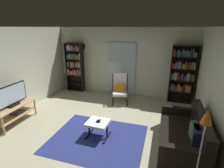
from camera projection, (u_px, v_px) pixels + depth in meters
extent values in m
plane|color=#A5A085|center=(96.00, 131.00, 4.50)|extent=(7.02, 7.02, 0.00)
cube|color=beige|center=(123.00, 62.00, 6.72)|extent=(5.60, 0.06, 2.60)
cube|color=beige|center=(6.00, 75.00, 4.85)|extent=(0.06, 6.00, 2.60)
cube|color=beige|center=(223.00, 97.00, 3.33)|extent=(0.06, 6.00, 2.60)
cube|color=silver|center=(122.00, 68.00, 6.75)|extent=(1.10, 0.01, 2.00)
cube|color=navy|center=(98.00, 138.00, 4.20)|extent=(2.24, 1.84, 0.01)
cube|color=tan|center=(13.00, 106.00, 4.75)|extent=(0.52, 1.23, 0.02)
cube|color=tan|center=(15.00, 115.00, 4.84)|extent=(0.48, 1.17, 0.02)
cylinder|color=tan|center=(3.00, 126.00, 4.26)|extent=(0.05, 0.05, 0.51)
cylinder|color=tan|center=(35.00, 107.00, 5.29)|extent=(0.05, 0.05, 0.51)
cylinder|color=tan|center=(24.00, 105.00, 5.40)|extent=(0.05, 0.05, 0.51)
cube|color=#28282D|center=(17.00, 112.00, 4.90)|extent=(0.31, 0.28, 0.07)
cube|color=black|center=(13.00, 105.00, 4.74)|extent=(0.20, 0.32, 0.05)
cube|color=black|center=(11.00, 95.00, 4.64)|extent=(0.04, 0.99, 0.55)
cube|color=silver|center=(12.00, 95.00, 4.64)|extent=(0.01, 0.93, 0.49)
cube|color=black|center=(68.00, 67.00, 7.23)|extent=(0.02, 0.30, 2.01)
cube|color=black|center=(82.00, 68.00, 7.04)|extent=(0.02, 0.30, 2.01)
cube|color=black|center=(77.00, 67.00, 7.26)|extent=(0.70, 0.02, 2.01)
cube|color=black|center=(76.00, 90.00, 7.45)|extent=(0.67, 0.28, 0.02)
cube|color=black|center=(76.00, 83.00, 7.35)|extent=(0.67, 0.28, 0.02)
cube|color=black|center=(75.00, 75.00, 7.24)|extent=(0.67, 0.28, 0.02)
cube|color=black|center=(75.00, 67.00, 7.14)|extent=(0.67, 0.28, 0.02)
cube|color=black|center=(74.00, 59.00, 7.03)|extent=(0.67, 0.28, 0.02)
cube|color=black|center=(74.00, 51.00, 6.93)|extent=(0.67, 0.28, 0.02)
cube|color=black|center=(73.00, 43.00, 6.83)|extent=(0.67, 0.28, 0.02)
cube|color=gold|center=(69.00, 71.00, 7.28)|extent=(0.03, 0.24, 0.27)
cube|color=#893A92|center=(70.00, 72.00, 7.26)|extent=(0.04, 0.17, 0.25)
cube|color=beige|center=(71.00, 73.00, 7.28)|extent=(0.04, 0.15, 0.16)
cube|color=#884692|center=(72.00, 73.00, 7.26)|extent=(0.03, 0.16, 0.17)
cube|color=gold|center=(72.00, 73.00, 7.27)|extent=(0.03, 0.16, 0.17)
cube|color=#994497|center=(73.00, 73.00, 7.24)|extent=(0.02, 0.10, 0.19)
cube|color=red|center=(74.00, 72.00, 7.23)|extent=(0.04, 0.14, 0.24)
cube|color=gold|center=(74.00, 73.00, 7.23)|extent=(0.02, 0.15, 0.15)
cube|color=gold|center=(75.00, 72.00, 7.22)|extent=(0.03, 0.13, 0.22)
cube|color=orange|center=(76.00, 73.00, 7.20)|extent=(0.04, 0.17, 0.21)
cube|color=brown|center=(77.00, 72.00, 7.16)|extent=(0.04, 0.23, 0.25)
cube|color=gold|center=(78.00, 73.00, 7.17)|extent=(0.02, 0.23, 0.21)
cube|color=#943B86|center=(78.00, 72.00, 7.14)|extent=(0.03, 0.12, 0.26)
cube|color=olive|center=(80.00, 73.00, 7.17)|extent=(0.04, 0.12, 0.16)
cube|color=#974485|center=(80.00, 72.00, 7.13)|extent=(0.04, 0.14, 0.26)
cube|color=#9E3E87|center=(81.00, 73.00, 7.11)|extent=(0.03, 0.22, 0.22)
cube|color=#348B45|center=(68.00, 64.00, 7.18)|extent=(0.04, 0.18, 0.21)
cube|color=brown|center=(70.00, 64.00, 7.18)|extent=(0.03, 0.16, 0.26)
cube|color=#2A2630|center=(70.00, 65.00, 7.15)|extent=(0.04, 0.17, 0.18)
cube|color=brown|center=(71.00, 65.00, 7.17)|extent=(0.03, 0.15, 0.16)
cube|color=#A2962E|center=(72.00, 65.00, 7.13)|extent=(0.02, 0.14, 0.18)
cube|color=beige|center=(72.00, 64.00, 7.12)|extent=(0.03, 0.24, 0.23)
cube|color=orange|center=(73.00, 65.00, 7.11)|extent=(0.04, 0.10, 0.19)
cube|color=orange|center=(74.00, 65.00, 7.11)|extent=(0.04, 0.14, 0.16)
cube|color=#262922|center=(76.00, 65.00, 7.11)|extent=(0.04, 0.10, 0.20)
cube|color=teal|center=(77.00, 65.00, 7.10)|extent=(0.03, 0.16, 0.15)
cube|color=orange|center=(77.00, 64.00, 7.07)|extent=(0.03, 0.15, 0.24)
cube|color=#388C4F|center=(78.00, 65.00, 7.07)|extent=(0.04, 0.16, 0.20)
cube|color=#3A5FA3|center=(79.00, 66.00, 7.04)|extent=(0.03, 0.21, 0.16)
cube|color=orange|center=(80.00, 65.00, 7.03)|extent=(0.02, 0.21, 0.24)
cube|color=orange|center=(81.00, 65.00, 7.03)|extent=(0.03, 0.20, 0.23)
cube|color=#2D5BB3|center=(81.00, 66.00, 7.02)|extent=(0.04, 0.20, 0.15)
cube|color=black|center=(67.00, 57.00, 7.07)|extent=(0.03, 0.15, 0.19)
cube|color=beige|center=(68.00, 57.00, 7.07)|extent=(0.02, 0.20, 0.16)
cube|color=#2F1930|center=(69.00, 57.00, 7.08)|extent=(0.03, 0.13, 0.16)
cube|color=#375DB2|center=(70.00, 56.00, 7.03)|extent=(0.02, 0.17, 0.27)
cube|color=#539F9C|center=(71.00, 57.00, 7.04)|extent=(0.04, 0.18, 0.20)
cube|color=#2E2931|center=(72.00, 56.00, 7.02)|extent=(0.03, 0.15, 0.25)
cube|color=#59968D|center=(73.00, 56.00, 7.02)|extent=(0.02, 0.24, 0.22)
cube|color=#2E65B6|center=(73.00, 56.00, 6.99)|extent=(0.02, 0.18, 0.23)
cube|color=brown|center=(74.00, 57.00, 6.99)|extent=(0.03, 0.22, 0.19)
cube|color=gold|center=(75.00, 56.00, 7.00)|extent=(0.03, 0.18, 0.23)
cube|color=brown|center=(76.00, 57.00, 6.99)|extent=(0.03, 0.20, 0.18)
cube|color=teal|center=(77.00, 57.00, 6.99)|extent=(0.04, 0.16, 0.18)
cube|color=purple|center=(78.00, 57.00, 6.97)|extent=(0.03, 0.15, 0.21)
cube|color=olive|center=(78.00, 57.00, 6.96)|extent=(0.03, 0.21, 0.17)
cube|color=orange|center=(79.00, 57.00, 6.96)|extent=(0.03, 0.16, 0.18)
cube|color=#923287|center=(80.00, 56.00, 6.92)|extent=(0.03, 0.15, 0.26)
cube|color=beige|center=(81.00, 56.00, 6.90)|extent=(0.03, 0.23, 0.27)
cube|color=red|center=(67.00, 48.00, 7.00)|extent=(0.02, 0.13, 0.20)
cube|color=#337C4E|center=(67.00, 48.00, 6.96)|extent=(0.03, 0.13, 0.19)
cube|color=beige|center=(68.00, 48.00, 6.97)|extent=(0.03, 0.23, 0.21)
cube|color=orange|center=(69.00, 48.00, 6.95)|extent=(0.03, 0.18, 0.25)
cube|color=beige|center=(70.00, 48.00, 6.92)|extent=(0.04, 0.13, 0.24)
cube|color=#8D488E|center=(71.00, 48.00, 6.92)|extent=(0.04, 0.17, 0.23)
cube|color=#9E4597|center=(72.00, 48.00, 6.92)|extent=(0.04, 0.19, 0.20)
cube|color=teal|center=(73.00, 48.00, 6.88)|extent=(0.03, 0.12, 0.23)
cube|color=#1B1E32|center=(74.00, 48.00, 6.88)|extent=(0.02, 0.16, 0.27)
cube|color=#2762B1|center=(75.00, 49.00, 6.89)|extent=(0.03, 0.22, 0.18)
cube|color=red|center=(75.00, 49.00, 6.87)|extent=(0.03, 0.19, 0.15)
cube|color=red|center=(76.00, 48.00, 6.83)|extent=(0.02, 0.10, 0.26)
cube|color=red|center=(77.00, 49.00, 6.84)|extent=(0.04, 0.16, 0.19)
cube|color=brown|center=(78.00, 48.00, 6.84)|extent=(0.03, 0.21, 0.25)
cube|color=#2C63B3|center=(79.00, 49.00, 6.82)|extent=(0.04, 0.19, 0.15)
cube|color=brown|center=(80.00, 48.00, 6.81)|extent=(0.04, 0.23, 0.21)
cube|color=black|center=(170.00, 74.00, 6.08)|extent=(0.02, 0.30, 2.04)
cube|color=black|center=(195.00, 76.00, 5.85)|extent=(0.02, 0.30, 2.04)
cube|color=black|center=(182.00, 74.00, 6.09)|extent=(0.83, 0.02, 2.04)
cube|color=black|center=(179.00, 101.00, 6.28)|extent=(0.80, 0.28, 0.02)
cube|color=black|center=(180.00, 91.00, 6.16)|extent=(0.80, 0.28, 0.02)
cube|color=black|center=(182.00, 80.00, 6.03)|extent=(0.80, 0.28, 0.02)
cube|color=black|center=(183.00, 69.00, 5.90)|extent=(0.80, 0.28, 0.02)
cube|color=black|center=(185.00, 57.00, 5.77)|extent=(0.80, 0.28, 0.02)
cube|color=black|center=(186.00, 45.00, 5.65)|extent=(0.80, 0.28, 0.02)
cube|color=orange|center=(170.00, 87.00, 6.24)|extent=(0.02, 0.14, 0.19)
cube|color=#285AA1|center=(170.00, 88.00, 6.23)|extent=(0.02, 0.20, 0.17)
cube|color=#3857A3|center=(171.00, 87.00, 6.19)|extent=(0.03, 0.13, 0.26)
cube|color=brown|center=(173.00, 87.00, 6.18)|extent=(0.04, 0.12, 0.25)
cube|color=#943B87|center=(174.00, 88.00, 6.19)|extent=(0.04, 0.12, 0.18)
cube|color=#2F2A2A|center=(175.00, 88.00, 6.16)|extent=(0.04, 0.11, 0.22)
cube|color=olive|center=(176.00, 88.00, 6.19)|extent=(0.02, 0.23, 0.15)
cube|color=brown|center=(177.00, 87.00, 6.15)|extent=(0.03, 0.11, 0.25)
cube|color=orange|center=(179.00, 88.00, 6.15)|extent=(0.03, 0.19, 0.24)
cube|color=orange|center=(180.00, 88.00, 6.14)|extent=(0.03, 0.19, 0.19)
cube|color=#3B5DA3|center=(181.00, 89.00, 6.11)|extent=(0.04, 0.14, 0.17)
cube|color=#24212C|center=(182.00, 89.00, 6.10)|extent=(0.04, 0.20, 0.20)
cube|color=brown|center=(184.00, 88.00, 6.09)|extent=(0.04, 0.12, 0.25)
cube|color=red|center=(186.00, 88.00, 6.08)|extent=(0.04, 0.24, 0.24)
cube|color=gold|center=(187.00, 88.00, 6.06)|extent=(0.04, 0.21, 0.25)
cube|color=#A04892|center=(188.00, 89.00, 6.05)|extent=(0.02, 0.15, 0.20)
cube|color=gold|center=(189.00, 89.00, 6.04)|extent=(0.03, 0.19, 0.21)
cube|color=red|center=(190.00, 88.00, 6.04)|extent=(0.03, 0.22, 0.25)
cube|color=#3E57B0|center=(171.00, 76.00, 6.08)|extent=(0.03, 0.19, 0.26)
cube|color=#599F8D|center=(172.00, 77.00, 6.09)|extent=(0.03, 0.15, 0.17)
cube|color=#51A09B|center=(173.00, 76.00, 6.07)|extent=(0.02, 0.16, 0.25)
cube|color=orange|center=(174.00, 76.00, 6.06)|extent=(0.04, 0.23, 0.27)
cube|color=beige|center=(176.00, 76.00, 6.03)|extent=(0.04, 0.20, 0.26)
cube|color=brown|center=(177.00, 76.00, 6.02)|extent=(0.02, 0.20, 0.24)
cube|color=#9B3E8A|center=(178.00, 76.00, 6.02)|extent=(0.03, 0.10, 0.27)
cube|color=#1C2D35|center=(180.00, 78.00, 6.01)|extent=(0.04, 0.18, 0.18)
cube|color=#943987|center=(181.00, 77.00, 6.01)|extent=(0.03, 0.11, 0.19)
cube|color=#874988|center=(182.00, 77.00, 5.97)|extent=(0.02, 0.18, 0.26)
cube|color=black|center=(183.00, 77.00, 5.96)|extent=(0.04, 0.13, 0.23)
cube|color=brown|center=(185.00, 78.00, 5.97)|extent=(0.04, 0.15, 0.16)
cube|color=#3260A1|center=(186.00, 78.00, 5.95)|extent=(0.03, 0.10, 0.20)
cube|color=beige|center=(188.00, 77.00, 5.93)|extent=(0.04, 0.15, 0.25)
cube|color=brown|center=(189.00, 77.00, 5.92)|extent=(0.04, 0.20, 0.24)
cube|color=#191934|center=(191.00, 77.00, 5.89)|extent=(0.03, 0.18, 0.26)
cube|color=#A09E3F|center=(192.00, 78.00, 5.91)|extent=(0.03, 0.19, 0.22)
cube|color=orange|center=(193.00, 78.00, 5.90)|extent=(0.03, 0.16, 0.21)
cube|color=orange|center=(172.00, 65.00, 5.98)|extent=(0.03, 0.19, 0.22)
cube|color=gold|center=(173.00, 66.00, 5.97)|extent=(0.03, 0.11, 0.15)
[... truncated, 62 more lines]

